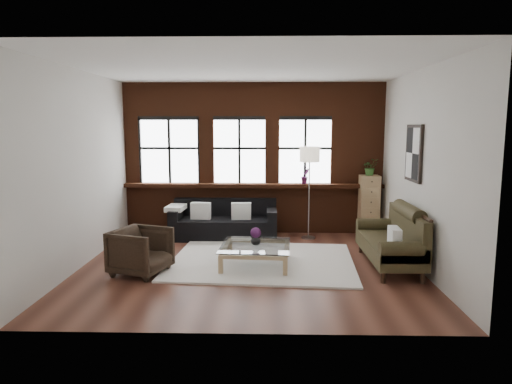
{
  "coord_description": "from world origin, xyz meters",
  "views": [
    {
      "loc": [
        0.3,
        -7.3,
        2.3
      ],
      "look_at": [
        0.1,
        0.6,
        1.15
      ],
      "focal_mm": 32.0,
      "sensor_mm": 36.0,
      "label": 1
    }
  ],
  "objects_px": {
    "vintage_settee": "(389,236)",
    "armchair": "(141,251)",
    "dark_sofa": "(224,219)",
    "floor_lamp": "(309,190)",
    "vase": "(256,240)",
    "coffee_table": "(256,256)",
    "drawer_chest": "(369,205)"
  },
  "relations": [
    {
      "from": "coffee_table",
      "to": "floor_lamp",
      "type": "relative_size",
      "value": 0.55
    },
    {
      "from": "vintage_settee",
      "to": "coffee_table",
      "type": "height_order",
      "value": "vintage_settee"
    },
    {
      "from": "armchair",
      "to": "vase",
      "type": "relative_size",
      "value": 4.71
    },
    {
      "from": "vase",
      "to": "coffee_table",
      "type": "bearing_deg",
      "value": 165.96
    },
    {
      "from": "floor_lamp",
      "to": "vase",
      "type": "bearing_deg",
      "value": -118.39
    },
    {
      "from": "vintage_settee",
      "to": "vase",
      "type": "xyz_separation_m",
      "value": [
        -2.19,
        -0.06,
        -0.06
      ]
    },
    {
      "from": "dark_sofa",
      "to": "coffee_table",
      "type": "relative_size",
      "value": 1.94
    },
    {
      "from": "dark_sofa",
      "to": "floor_lamp",
      "type": "xyz_separation_m",
      "value": [
        1.74,
        -0.01,
        0.62
      ]
    },
    {
      "from": "vase",
      "to": "floor_lamp",
      "type": "distance_m",
      "value": 2.26
    },
    {
      "from": "dark_sofa",
      "to": "vase",
      "type": "relative_size",
      "value": 12.84
    },
    {
      "from": "dark_sofa",
      "to": "vintage_settee",
      "type": "distance_m",
      "value": 3.45
    },
    {
      "from": "vase",
      "to": "drawer_chest",
      "type": "xyz_separation_m",
      "value": [
        2.33,
        2.23,
        0.19
      ]
    },
    {
      "from": "dark_sofa",
      "to": "armchair",
      "type": "distance_m",
      "value": 2.59
    },
    {
      "from": "dark_sofa",
      "to": "drawer_chest",
      "type": "distance_m",
      "value": 3.05
    },
    {
      "from": "dark_sofa",
      "to": "floor_lamp",
      "type": "bearing_deg",
      "value": -0.17
    },
    {
      "from": "armchair",
      "to": "drawer_chest",
      "type": "bearing_deg",
      "value": -38.2
    },
    {
      "from": "coffee_table",
      "to": "drawer_chest",
      "type": "relative_size",
      "value": 0.88
    },
    {
      "from": "armchair",
      "to": "coffee_table",
      "type": "bearing_deg",
      "value": -57.66
    },
    {
      "from": "vintage_settee",
      "to": "floor_lamp",
      "type": "distance_m",
      "value": 2.25
    },
    {
      "from": "drawer_chest",
      "to": "armchair",
      "type": "bearing_deg",
      "value": -147.13
    },
    {
      "from": "armchair",
      "to": "floor_lamp",
      "type": "bearing_deg",
      "value": -31.31
    },
    {
      "from": "coffee_table",
      "to": "floor_lamp",
      "type": "height_order",
      "value": "floor_lamp"
    },
    {
      "from": "vintage_settee",
      "to": "drawer_chest",
      "type": "distance_m",
      "value": 2.18
    },
    {
      "from": "coffee_table",
      "to": "floor_lamp",
      "type": "xyz_separation_m",
      "value": [
        1.04,
        1.92,
        0.84
      ]
    },
    {
      "from": "vintage_settee",
      "to": "armchair",
      "type": "xyz_separation_m",
      "value": [
        -3.97,
        -0.48,
        -0.14
      ]
    },
    {
      "from": "vase",
      "to": "drawer_chest",
      "type": "distance_m",
      "value": 3.23
    },
    {
      "from": "dark_sofa",
      "to": "coffee_table",
      "type": "height_order",
      "value": "dark_sofa"
    },
    {
      "from": "armchair",
      "to": "vase",
      "type": "height_order",
      "value": "armchair"
    },
    {
      "from": "dark_sofa",
      "to": "drawer_chest",
      "type": "xyz_separation_m",
      "value": [
        3.03,
        0.3,
        0.25
      ]
    },
    {
      "from": "dark_sofa",
      "to": "vintage_settee",
      "type": "relative_size",
      "value": 1.14
    },
    {
      "from": "vintage_settee",
      "to": "drawer_chest",
      "type": "height_order",
      "value": "drawer_chest"
    },
    {
      "from": "vintage_settee",
      "to": "armchair",
      "type": "relative_size",
      "value": 2.38
    }
  ]
}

